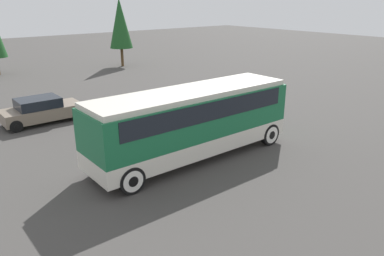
% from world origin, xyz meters
% --- Properties ---
extents(ground_plane, '(120.00, 120.00, 0.00)m').
position_xyz_m(ground_plane, '(0.00, 0.00, 0.00)').
color(ground_plane, '#423F3D').
extents(tour_bus, '(9.36, 2.57, 3.05)m').
position_xyz_m(tour_bus, '(0.10, -0.00, 1.83)').
color(tour_bus, silver).
rests_on(tour_bus, ground_plane).
extents(parked_car_near, '(4.73, 1.93, 1.41)m').
position_xyz_m(parked_car_near, '(0.96, 4.89, 0.70)').
color(parked_car_near, '#2D5638').
rests_on(parked_car_near, ground_plane).
extents(parked_car_mid, '(4.27, 1.95, 1.43)m').
position_xyz_m(parked_car_mid, '(-3.46, 9.13, 0.71)').
color(parked_car_mid, '#7A6B5B').
rests_on(parked_car_mid, ground_plane).
extents(tree_center, '(2.28, 2.28, 6.70)m').
position_xyz_m(tree_center, '(9.12, 22.66, 4.26)').
color(tree_center, brown).
rests_on(tree_center, ground_plane).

